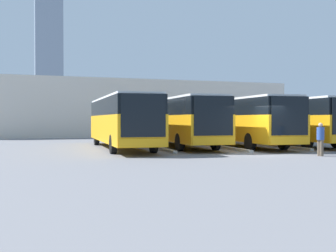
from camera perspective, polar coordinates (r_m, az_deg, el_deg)
The scene contains 11 objects.
ground_plane at distance 22.48m, azimuth 12.30°, elevation -3.68°, with size 600.00×600.00×0.00m, color slate.
bus_0 at distance 30.60m, azimuth 15.91°, elevation 0.81°, with size 3.23×12.62×3.13m.
curb_divider_0 at distance 28.00m, azimuth 14.80°, elevation -2.63°, with size 0.24×7.06×0.15m, color #B2B2AD.
bus_1 at distance 28.42m, azimuth 9.51°, elevation 0.83°, with size 3.23×12.62×3.13m.
curb_divider_1 at distance 25.92m, azimuth 7.67°, elevation -2.89°, with size 0.24×7.06×0.15m, color #B2B2AD.
bus_2 at distance 27.65m, azimuth 1.35°, elevation 0.84°, with size 3.23×12.62×3.13m.
curb_divider_2 at distance 25.30m, azimuth -1.34°, elevation -2.98°, with size 0.24×7.06×0.15m, color #B2B2AD.
bus_3 at distance 25.89m, azimuth -6.34°, elevation 0.83°, with size 3.23×12.62×3.13m.
pedestrian at distance 21.80m, azimuth 19.95°, elevation -1.56°, with size 0.39×0.39×1.62m.
station_building at distance 46.32m, azimuth -4.73°, elevation 2.37°, with size 33.22×11.10×5.88m.
office_tower at distance 249.13m, azimuth -15.87°, elevation 9.18°, with size 14.89×14.89×76.82m.
Camera 1 is at (11.82, 19.04, 1.79)m, focal length 45.00 mm.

